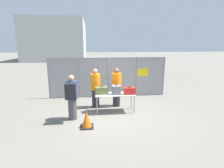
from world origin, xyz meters
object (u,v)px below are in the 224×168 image
suitcase_grey (116,90)px  utility_trailer (134,79)px  traffic_cone (87,120)px  inspection_table (115,96)px  suitcase_olive (101,90)px  security_worker_near (117,87)px  suitcase_red (129,91)px  security_worker_far (95,88)px  traveler_hooded (72,96)px

suitcase_grey → utility_trailer: size_ratio=0.09×
suitcase_grey → utility_trailer: 5.21m
suitcase_grey → traffic_cone: bearing=-132.8°
inspection_table → suitcase_olive: bearing=172.1°
security_worker_near → traffic_cone: (-1.29, -2.00, -0.64)m
suitcase_red → security_worker_near: (-0.42, 0.79, -0.01)m
security_worker_far → traffic_cone: (-0.35, -1.93, -0.64)m
security_worker_near → traffic_cone: 2.47m
traffic_cone → utility_trailer: bearing=63.2°
suitcase_grey → traffic_cone: (-1.18, -1.27, -0.69)m
security_worker_far → suitcase_grey: bearing=139.6°
suitcase_olive → traveler_hooded: (-1.11, -0.70, 0.01)m
traffic_cone → traveler_hooded: bearing=128.4°
traveler_hooded → utility_trailer: (3.61, 5.41, -0.54)m
inspection_table → traffic_cone: size_ratio=2.94×
suitcase_olive → security_worker_near: size_ratio=0.31×
security_worker_near → security_worker_far: 0.95m
suitcase_grey → traffic_cone: size_ratio=0.70×
inspection_table → security_worker_near: (0.16, 0.70, 0.20)m
suitcase_red → traffic_cone: size_ratio=0.85×
suitcase_grey → security_worker_far: (-0.83, 0.66, -0.05)m
suitcase_olive → security_worker_far: (-0.23, 0.55, -0.01)m
traveler_hooded → security_worker_near: (1.83, 1.32, -0.03)m
traveler_hooded → utility_trailer: 6.53m
suitcase_olive → traffic_cone: bearing=-112.6°
security_worker_near → security_worker_far: (-0.95, -0.07, 0.00)m
utility_trailer → traffic_cone: (-3.07, -6.09, -0.13)m
suitcase_olive → suitcase_grey: (0.60, -0.11, 0.04)m
suitcase_red → suitcase_grey: bearing=174.0°
suitcase_olive → traveler_hooded: size_ratio=0.32×
suitcase_grey → traffic_cone: suitcase_grey is taller
security_worker_far → inspection_table: bearing=139.4°
suitcase_red → utility_trailer: (1.37, 4.88, -0.52)m
suitcase_grey → suitcase_red: 0.53m
security_worker_far → suitcase_olive: bearing=110.7°
suitcase_grey → suitcase_red: bearing=-6.0°
inspection_table → security_worker_far: bearing=141.3°
inspection_table → traveler_hooded: bearing=-159.4°
inspection_table → security_worker_near: size_ratio=0.93×
suitcase_olive → suitcase_red: bearing=-8.3°
traveler_hooded → security_worker_near: 2.26m
inspection_table → suitcase_olive: suitcase_olive is taller
traveler_hooded → security_worker_near: bearing=15.7°
security_worker_near → security_worker_far: size_ratio=1.00×
suitcase_olive → security_worker_near: security_worker_near is taller
traveler_hooded → security_worker_far: bearing=34.7°
traveler_hooded → inspection_table: bearing=0.4°
security_worker_near → suitcase_red: bearing=130.5°
suitcase_olive → traveler_hooded: traveler_hooded is taller
suitcase_red → inspection_table: bearing=171.3°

